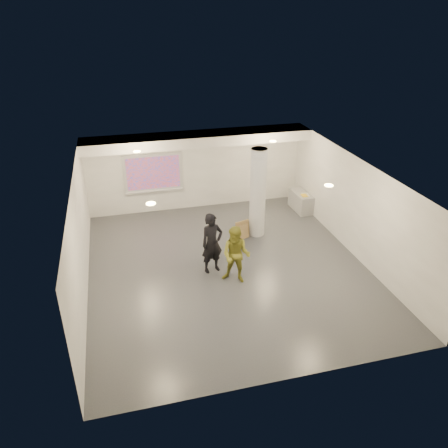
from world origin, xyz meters
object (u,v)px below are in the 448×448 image
object	(u,v)px
column	(258,193)
projection_screen	(153,173)
woman	(212,243)
credenza	(301,201)
man	(236,255)

from	to	relation	value
column	projection_screen	xyz separation A→B (m)	(-3.10, 2.65, 0.03)
column	woman	world-z (taller)	column
credenza	man	bearing A→B (deg)	-134.90
credenza	man	xyz separation A→B (m)	(-3.67, -3.95, 0.49)
projection_screen	man	size ratio (longest dim) A/B	1.25
projection_screen	credenza	xyz separation A→B (m)	(5.32, -1.24, -1.18)
column	man	xyz separation A→B (m)	(-1.45, -2.53, -0.66)
credenza	woman	size ratio (longest dim) A/B	0.67
column	woman	distance (m)	2.76
projection_screen	column	bearing A→B (deg)	-40.56
column	man	world-z (taller)	column
credenza	projection_screen	bearing A→B (deg)	164.93
column	projection_screen	distance (m)	4.08
woman	man	xyz separation A→B (m)	(0.51, -0.69, -0.06)
woman	man	world-z (taller)	woman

